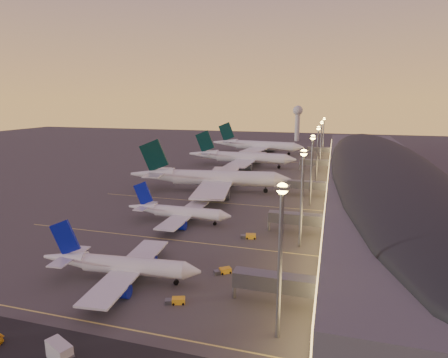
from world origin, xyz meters
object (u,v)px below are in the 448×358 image
Objects in this scene: airliner_wide_mid at (241,157)px; baggage_tug_c at (249,236)px; airliner_narrow_north at (178,212)px; airliner_wide_near at (209,178)px; radar_tower at (298,117)px; airliner_wide_far at (257,145)px; baggage_tug_b at (223,271)px; baggage_tug_a at (176,301)px; catering_truck_a at (61,353)px; airliner_narrow_south at (120,265)px.

airliner_wide_mid is 14.27× the size of baggage_tug_c.
airliner_narrow_north is 25.93m from baggage_tug_c.
radar_tower is (16.24, 208.66, 16.25)m from airliner_wide_near.
radar_tower reaches higher than airliner_wide_far.
baggage_tug_b is (28.60, -133.54, -4.73)m from airliner_wide_mid.
baggage_tug_a is (18.66, -45.09, -2.70)m from airliner_narrow_north.
airliner_wide_mid reaches higher than catering_truck_a.
airliner_wide_far is at bearing 87.94° from baggage_tug_c.
catering_truck_a is at bearing -84.34° from airliner_wide_mid.
baggage_tug_b is at bearing -76.90° from airliner_wide_mid.
airliner_wide_near is at bearing 74.20° from baggage_tug_b.
catering_truck_a is at bearing -82.60° from airliner_narrow_north.
airliner_wide_mid is (-1.39, 61.73, -0.37)m from airliner_wide_near.
baggage_tug_b is at bearing 18.47° from airliner_narrow_south.
airliner_wide_far reaches higher than baggage_tug_c.
baggage_tug_a is at bearing -145.58° from baggage_tug_b.
airliner_wide_near is (-6.89, 80.91, 2.30)m from airliner_narrow_south.
airliner_wide_far reaches higher than catering_truck_a.
airliner_narrow_south is at bearing 125.57° from catering_truck_a.
airliner_wide_far reaches higher than airliner_wide_mid.
airliner_wide_mid is 168.45m from catering_truck_a.
catering_truck_a is (-15.82, -56.90, 0.78)m from baggage_tug_c.
airliner_narrow_north is at bearing -80.90° from airliner_wide_far.
airliner_wide_far is (-10.37, 198.53, 2.28)m from airliner_narrow_south.
airliner_wide_mid reaches higher than airliner_narrow_north.
airliner_wide_mid is at bearing 87.65° from airliner_narrow_south.
baggage_tug_a is at bearing 86.83° from catering_truck_a.
airliner_wide_far is at bearing 117.60° from catering_truck_a.
airliner_wide_far reaches higher than airliner_narrow_north.
catering_truck_a is at bearing -79.39° from airliner_wide_far.
airliner_wide_far is 169.87m from baggage_tug_c.
airliner_wide_mid reaches higher than baggage_tug_a.
airliner_wide_mid is 148.91m from radar_tower.
airliner_narrow_south is 16.48m from baggage_tug_a.
airliner_wide_mid is 15.94× the size of baggage_tug_b.
catering_truck_a is (-4.00, -314.78, -20.52)m from radar_tower.
airliner_wide_mid reaches higher than baggage_tug_b.
airliner_wide_near is 61.75m from airliner_wide_mid.
radar_tower is 259.03m from baggage_tug_c.
airliner_narrow_north reaches higher than baggage_tug_c.
airliner_narrow_north is 0.51× the size of airliner_wide_near.
airliner_wide_mid is at bearing 92.41° from airliner_narrow_north.
baggage_tug_c is at bearing -74.12° from airliner_wide_mid.
airliner_wide_mid is (-8.28, 142.65, 1.93)m from airliner_narrow_south.
airliner_narrow_south is at bearing 167.59° from baggage_tug_b.
airliner_narrow_north is at bearing 89.24° from airliner_narrow_south.
airliner_wide_far is 205.74m from baggage_tug_a.
airliner_wide_mid is 55.93m from airliner_wide_far.
airliner_wide_mid is at bearing 65.54° from baggage_tug_b.
airliner_wide_near is at bearing 85.20° from baggage_tug_a.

